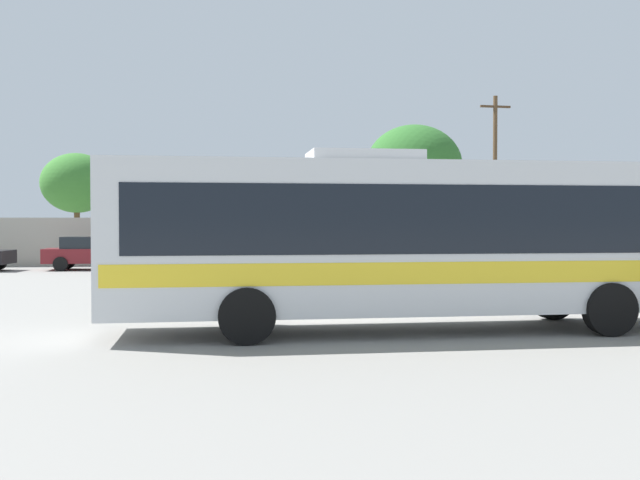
{
  "coord_description": "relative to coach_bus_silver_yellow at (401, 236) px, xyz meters",
  "views": [
    {
      "loc": [
        -2.02,
        -15.38,
        2.23
      ],
      "look_at": [
        -0.02,
        3.16,
        1.75
      ],
      "focal_mm": 41.38,
      "sensor_mm": 36.0,
      "label": 1
    }
  ],
  "objects": [
    {
      "name": "parked_car_second_maroon",
      "position": [
        -9.91,
        20.03,
        -1.13
      ],
      "size": [
        4.58,
        2.12,
        1.52
      ],
      "color": "maroon",
      "rests_on": "ground_plane"
    },
    {
      "name": "perimeter_wall",
      "position": [
        -1.2,
        22.92,
        -0.73
      ],
      "size": [
        80.0,
        0.3,
        2.4
      ],
      "primitive_type": "cube",
      "color": "#B2AD9E",
      "rests_on": "ground_plane"
    },
    {
      "name": "roadside_tree_midleft",
      "position": [
        -2.76,
        29.1,
        2.38
      ],
      "size": [
        3.5,
        3.5,
        5.82
      ],
      "color": "brown",
      "rests_on": "ground_plane"
    },
    {
      "name": "roadside_tree_left",
      "position": [
        -12.43,
        28.15,
        2.42
      ],
      "size": [
        3.96,
        3.96,
        6.06
      ],
      "color": "brown",
      "rests_on": "ground_plane"
    },
    {
      "name": "coach_bus_silver_yellow",
      "position": [
        0.0,
        0.0,
        0.0
      ],
      "size": [
        12.15,
        3.05,
        3.62
      ],
      "color": "silver",
      "rests_on": "ground_plane"
    },
    {
      "name": "roadside_tree_midright",
      "position": [
        7.32,
        29.62,
        3.68
      ],
      "size": [
        5.86,
        5.86,
        8.11
      ],
      "color": "brown",
      "rests_on": "ground_plane"
    },
    {
      "name": "ground_plane",
      "position": [
        -1.2,
        10.74,
        -1.93
      ],
      "size": [
        300.0,
        300.0,
        0.0
      ],
      "primitive_type": "plane",
      "color": "gray"
    },
    {
      "name": "utility_pole_near",
      "position": [
        11.1,
        25.83,
        2.9
      ],
      "size": [
        1.8,
        0.27,
        9.3
      ],
      "color": "#4C3823",
      "rests_on": "ground_plane"
    }
  ]
}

